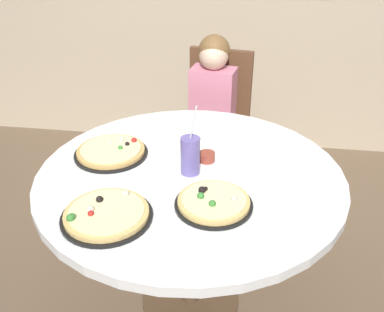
% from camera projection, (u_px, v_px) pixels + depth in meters
% --- Properties ---
extents(ground_plane, '(8.00, 8.00, 0.00)m').
position_uv_depth(ground_plane, '(191.00, 299.00, 2.19)').
color(ground_plane, brown).
extents(dining_table, '(1.27, 1.27, 0.75)m').
position_uv_depth(dining_table, '(190.00, 190.00, 1.86)').
color(dining_table, white).
rests_on(dining_table, ground_plane).
extents(chair_wooden, '(0.46, 0.46, 0.95)m').
position_uv_depth(chair_wooden, '(216.00, 117.00, 2.81)').
color(chair_wooden, brown).
rests_on(chair_wooden, ground_plane).
extents(diner_child, '(0.31, 0.43, 1.08)m').
position_uv_depth(diner_child, '(209.00, 136.00, 2.68)').
color(diner_child, '#3F4766').
rests_on(diner_child, ground_plane).
extents(pizza_veggie, '(0.29, 0.29, 0.05)m').
position_uv_depth(pizza_veggie, '(214.00, 202.00, 1.60)').
color(pizza_veggie, black).
rests_on(pizza_veggie, dining_table).
extents(pizza_cheese, '(0.32, 0.32, 0.05)m').
position_uv_depth(pizza_cheese, '(111.00, 152.00, 1.94)').
color(pizza_cheese, black).
rests_on(pizza_cheese, dining_table).
extents(pizza_pepperoni, '(0.33, 0.33, 0.05)m').
position_uv_depth(pizza_pepperoni, '(106.00, 214.00, 1.54)').
color(pizza_pepperoni, black).
rests_on(pizza_pepperoni, dining_table).
extents(soda_cup, '(0.08, 0.08, 0.31)m').
position_uv_depth(soda_cup, '(189.00, 155.00, 1.78)').
color(soda_cup, '#6659A5').
rests_on(soda_cup, dining_table).
extents(sauce_bowl, '(0.07, 0.07, 0.04)m').
position_uv_depth(sauce_bowl, '(207.00, 157.00, 1.89)').
color(sauce_bowl, brown).
rests_on(sauce_bowl, dining_table).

